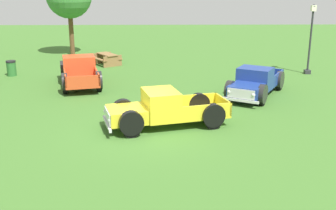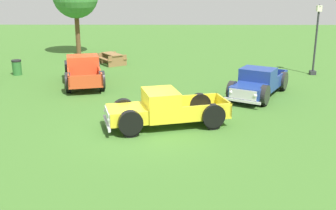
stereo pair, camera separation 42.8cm
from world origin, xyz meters
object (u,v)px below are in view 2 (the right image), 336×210
pickup_truck_behind_left (257,84)px  picnic_table (112,58)px  pickup_truck_behind_right (83,70)px  trash_can (17,67)px  lamp_post_near (316,38)px  pickup_truck_foreground (159,110)px

pickup_truck_behind_left → picnic_table: bearing=135.2°
pickup_truck_behind_right → trash_can: (-4.59, 2.04, -0.29)m
lamp_post_near → pickup_truck_behind_right: bearing=-170.7°
pickup_truck_behind_right → trash_can: size_ratio=5.84×
pickup_truck_foreground → picnic_table: pickup_truck_foreground is taller
picnic_table → pickup_truck_behind_left: bearing=-44.8°
pickup_truck_behind_left → pickup_truck_behind_right: (-9.42, 3.02, 0.05)m
trash_can → pickup_truck_foreground: bearing=-46.0°
pickup_truck_foreground → trash_can: bearing=134.0°
lamp_post_near → picnic_table: 13.56m
pickup_truck_behind_right → picnic_table: (0.92, 5.41, -0.27)m
pickup_truck_behind_left → lamp_post_near: (4.57, 5.30, 1.56)m
pickup_truck_behind_right → lamp_post_near: lamp_post_near is taller
lamp_post_near → picnic_table: lamp_post_near is taller
pickup_truck_behind_left → lamp_post_near: size_ratio=1.18×
pickup_truck_foreground → lamp_post_near: size_ratio=1.21×
pickup_truck_foreground → pickup_truck_behind_right: bearing=121.6°
lamp_post_near → pickup_truck_behind_left: bearing=-130.8°
pickup_truck_behind_left → pickup_truck_foreground: bearing=-137.2°
lamp_post_near → trash_can: 18.68m
pickup_truck_foreground → trash_can: 13.24m
picnic_table → pickup_truck_foreground: bearing=-74.0°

